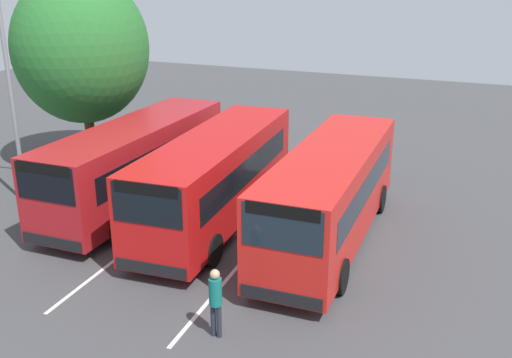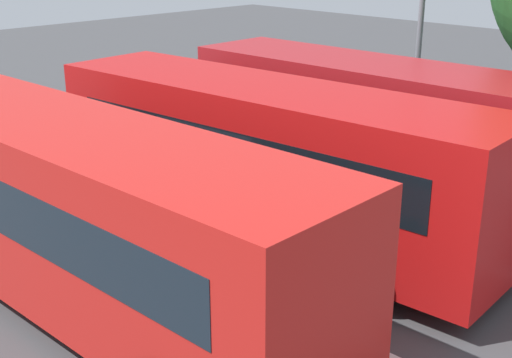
# 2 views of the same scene
# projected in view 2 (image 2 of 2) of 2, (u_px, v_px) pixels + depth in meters

# --- Properties ---
(ground_plane) EXTENTS (66.92, 66.92, 0.00)m
(ground_plane) POSITION_uv_depth(u_px,v_px,m) (245.00, 230.00, 14.47)
(ground_plane) COLOR #424244
(bus_far_left) EXTENTS (9.90, 2.76, 3.14)m
(bus_far_left) POSITION_uv_depth(u_px,v_px,m) (380.00, 125.00, 15.79)
(bus_far_left) COLOR #AD191E
(bus_far_left) RESTS_ON ground
(bus_center_left) EXTENTS (10.00, 3.15, 3.14)m
(bus_center_left) POSITION_uv_depth(u_px,v_px,m) (266.00, 156.00, 13.64)
(bus_center_left) COLOR red
(bus_center_left) RESTS_ON ground
(bus_center_right) EXTENTS (9.92, 2.83, 3.14)m
(bus_center_right) POSITION_uv_depth(u_px,v_px,m) (86.00, 212.00, 10.89)
(bus_center_right) COLOR red
(bus_center_right) RESTS_ON ground
(lane_stripe_outer_left) EXTENTS (13.40, 0.78, 0.01)m
(lane_stripe_outer_left) POSITION_uv_depth(u_px,v_px,m) (303.00, 206.00, 15.71)
(lane_stripe_outer_left) COLOR silver
(lane_stripe_outer_left) RESTS_ON ground
(lane_stripe_inner_left) EXTENTS (13.40, 0.78, 0.01)m
(lane_stripe_inner_left) POSITION_uv_depth(u_px,v_px,m) (175.00, 258.00, 13.22)
(lane_stripe_inner_left) COLOR silver
(lane_stripe_inner_left) RESTS_ON ground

